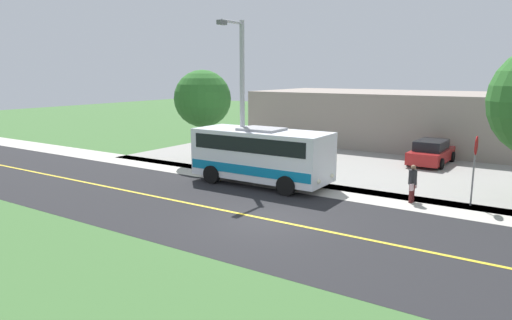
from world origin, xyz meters
name	(u,v)px	position (x,y,z in m)	size (l,w,h in m)	color
ground_plane	(267,219)	(0.00, 0.00, 0.00)	(120.00, 120.00, 0.00)	#3D6633
road_surface	(267,219)	(0.00, 0.00, 0.00)	(8.00, 100.00, 0.01)	black
sidewalk	(326,190)	(-5.20, 0.00, 0.00)	(2.40, 100.00, 0.01)	#B2ADA3
parking_lot_surface	(429,170)	(-12.40, 3.00, 0.00)	(14.00, 36.00, 0.01)	gray
road_centre_line	(267,219)	(0.00, 0.00, 0.01)	(0.16, 100.00, 0.00)	gold
shuttle_bus_front	(261,153)	(-4.57, -3.18, 1.52)	(2.78, 6.88, 2.76)	white
pedestrian_with_bags	(413,182)	(-5.28, 3.86, 0.85)	(0.72, 0.34, 1.60)	#4C1919
stop_sign	(475,159)	(-6.10, 6.04, 1.96)	(0.76, 0.07, 2.88)	slate
street_light_pole	(241,94)	(-4.88, -4.60, 4.34)	(1.97, 0.24, 7.87)	#9E9EA3
parked_car_near	(431,153)	(-14.35, 2.63, 0.69)	(4.46, 2.14, 1.45)	#A51E1E
tree_curbside	(203,99)	(-7.40, -9.16, 3.83)	(3.41, 3.41, 5.56)	brown
commercial_building	(416,119)	(-21.40, -0.13, 1.97)	(10.00, 23.72, 3.95)	gray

